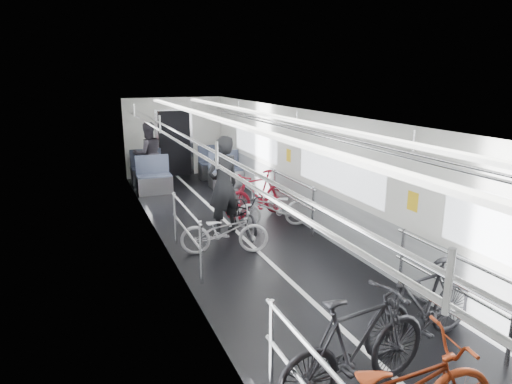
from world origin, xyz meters
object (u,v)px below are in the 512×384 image
Objects in this scene: bike_left_mid at (356,346)px; bike_right_far at (258,194)px; bike_right_mid at (273,208)px; bike_right_near at (422,304)px; person_standing at (223,186)px; bike_left_far at (224,231)px; bike_aisle at (242,212)px; person_seated at (148,154)px.

bike_right_far is at bearing -20.70° from bike_left_mid.
bike_right_mid is 0.81m from bike_right_far.
bike_right_near is at bearing 6.66° from bike_right_mid.
person_standing is at bearing -176.04° from bike_right_near.
person_standing is at bearing -67.47° from bike_right_far.
bike_right_far reaches higher than bike_right_mid.
bike_right_near is at bearing -145.07° from bike_left_far.
person_seated reaches higher than bike_aisle.
bike_right_mid reaches higher than bike_left_far.
bike_right_mid is at bearing 159.53° from person_standing.
bike_right_mid is at bearing 170.92° from bike_right_near.
person_seated is at bearing -5.35° from bike_left_mid.
bike_left_mid reaches higher than bike_aisle.
person_seated reaches higher than bike_right_far.
bike_left_far is 0.87× the size of person_seated.
bike_right_near is 0.89× the size of person_standing.
bike_right_far is 1.10m from bike_aisle.
bike_right_mid is at bearing 3.61° from bike_aisle.
bike_left_far is at bearing -7.43° from bike_left_mid.
person_seated is (-1.62, 9.28, 0.37)m from bike_right_near.
bike_right_near is 1.10× the size of bike_right_mid.
bike_left_far is at bearing -46.40° from bike_right_mid.
bike_left_far is 0.80× the size of person_standing.
bike_right_near is at bearing -76.68° from bike_left_mid.
bike_right_mid is 0.92× the size of bike_right_far.
bike_left_mid is 1.30m from bike_right_near.
bike_left_far is 5.76m from person_seated.
person_seated reaches higher than bike_right_near.
bike_left_far is 0.99× the size of bike_aisle.
bike_right_near is 4.50m from bike_aisle.
person_standing is at bearing -1.79° from bike_left_far.
bike_left_mid is 5.93m from bike_right_far.
bike_left_mid is 1.07× the size of bike_right_near.
bike_aisle is (-0.57, 4.46, -0.11)m from bike_right_near.
person_seated is (-1.05, 4.81, 0.48)m from bike_aisle.
bike_right_far is 0.88× the size of person_standing.
person_standing reaches higher than bike_right_mid.
bike_right_far is 4.34m from person_seated.
bike_right_far is (1.35, 1.77, 0.11)m from bike_left_far.
bike_right_near is (1.24, -3.55, 0.11)m from bike_left_far.
bike_left_mid is at bearing -6.79° from bike_right_mid.
bike_left_mid is at bearing -97.86° from bike_aisle.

